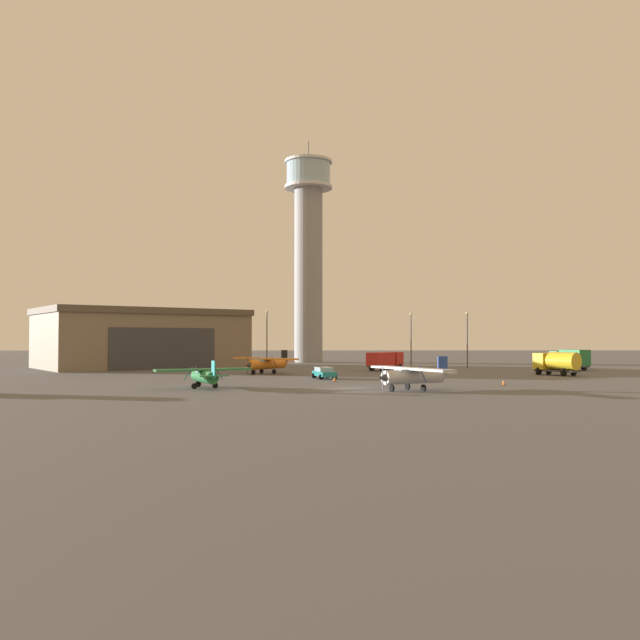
% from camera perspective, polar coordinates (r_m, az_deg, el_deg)
% --- Properties ---
extents(ground_plane, '(400.00, 400.00, 0.00)m').
position_cam_1_polar(ground_plane, '(61.20, 3.14, -6.06)').
color(ground_plane, '#545456').
extents(control_tower, '(9.60, 9.60, 44.68)m').
position_cam_1_polar(control_tower, '(131.24, -1.02, 6.54)').
color(control_tower, gray).
rests_on(control_tower, ground_plane).
extents(hangar, '(36.87, 33.82, 9.52)m').
position_cam_1_polar(hangar, '(110.66, -15.39, -1.56)').
color(hangar, '#7A6B56').
rests_on(hangar, ground_plane).
extents(airplane_green, '(8.91, 7.09, 2.72)m').
position_cam_1_polar(airplane_green, '(62.28, -10.12, -4.79)').
color(airplane_green, '#287A42').
rests_on(airplane_green, ground_plane).
extents(airplane_silver, '(7.81, 9.71, 3.06)m').
position_cam_1_polar(airplane_silver, '(59.68, 8.29, -4.79)').
color(airplane_silver, '#B7BABF').
rests_on(airplane_silver, ground_plane).
extents(airplane_orange, '(9.15, 8.35, 3.14)m').
position_cam_1_polar(airplane_orange, '(87.46, -4.67, -3.77)').
color(airplane_orange, orange).
rests_on(airplane_orange, ground_plane).
extents(truck_fuel_tanker_yellow, '(5.08, 5.97, 2.99)m').
position_cam_1_polar(truck_fuel_tanker_yellow, '(88.70, 20.13, -3.50)').
color(truck_fuel_tanker_yellow, '#38383D').
rests_on(truck_fuel_tanker_yellow, ground_plane).
extents(truck_box_red, '(5.91, 5.85, 2.70)m').
position_cam_1_polar(truck_box_red, '(96.47, 5.72, -3.51)').
color(truck_box_red, '#38383D').
rests_on(truck_box_red, ground_plane).
extents(truck_box_green, '(4.43, 6.56, 3.08)m').
position_cam_1_polar(truck_box_green, '(104.45, 21.13, -3.18)').
color(truck_box_green, '#38383D').
rests_on(truck_box_green, ground_plane).
extents(car_teal, '(3.00, 4.84, 1.37)m').
position_cam_1_polar(car_teal, '(76.31, 0.37, -4.63)').
color(car_teal, teal).
rests_on(car_teal, ground_plane).
extents(light_post_east, '(0.44, 0.44, 9.00)m').
position_cam_1_polar(light_post_east, '(105.94, 12.82, -1.27)').
color(light_post_east, '#38383D').
rests_on(light_post_east, ground_plane).
extents(light_post_north, '(0.44, 0.44, 9.69)m').
position_cam_1_polar(light_post_north, '(113.57, -4.69, -1.15)').
color(light_post_north, '#38383D').
rests_on(light_post_north, ground_plane).
extents(light_post_centre, '(0.44, 0.44, 9.09)m').
position_cam_1_polar(light_post_centre, '(110.88, 8.00, -1.29)').
color(light_post_centre, '#38383D').
rests_on(light_post_centre, ground_plane).
extents(traffic_cone_near_left, '(0.36, 0.36, 0.57)m').
position_cam_1_polar(traffic_cone_near_left, '(68.41, 15.84, -5.30)').
color(traffic_cone_near_left, black).
rests_on(traffic_cone_near_left, ground_plane).
extents(traffic_cone_near_right, '(0.36, 0.36, 0.73)m').
position_cam_1_polar(traffic_cone_near_right, '(72.70, -10.16, -5.06)').
color(traffic_cone_near_right, black).
rests_on(traffic_cone_near_right, ground_plane).
extents(traffic_cone_mid_apron, '(0.36, 0.36, 0.58)m').
position_cam_1_polar(traffic_cone_mid_apron, '(71.30, 1.29, -5.21)').
color(traffic_cone_mid_apron, black).
rests_on(traffic_cone_mid_apron, ground_plane).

